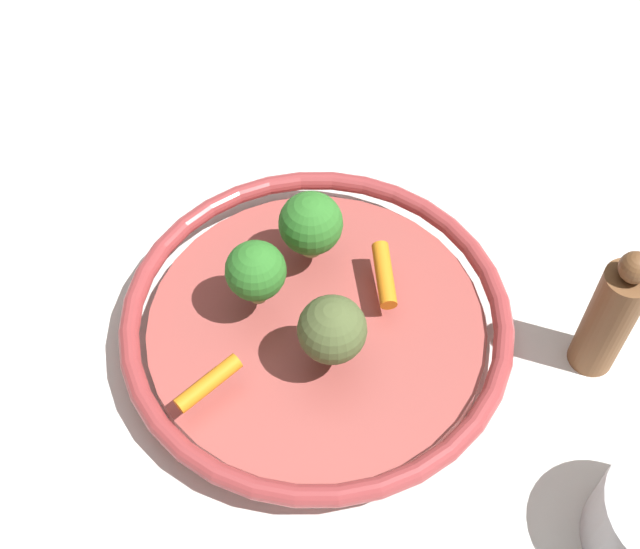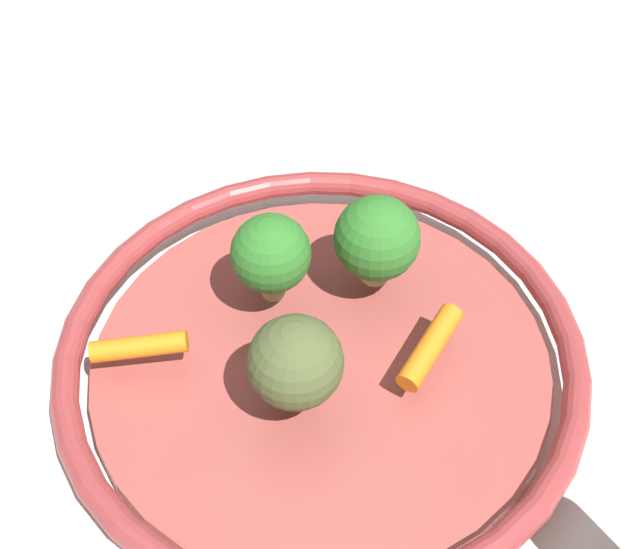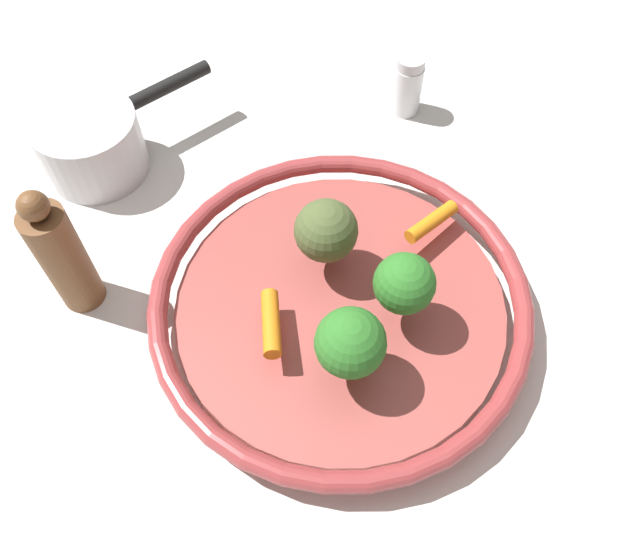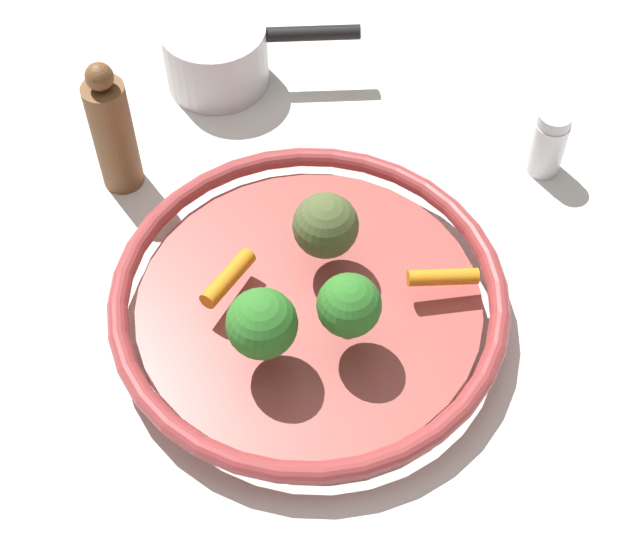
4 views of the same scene
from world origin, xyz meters
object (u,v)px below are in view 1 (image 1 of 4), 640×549
at_px(broccoli_floret_edge, 256,271).
at_px(pepper_mill, 610,314).
at_px(serving_bowl, 317,323).
at_px(broccoli_floret_small, 311,224).
at_px(baby_carrot_near_rim, 208,383).
at_px(baby_carrot_left, 384,275).
at_px(broccoli_floret_large, 332,330).

height_order(broccoli_floret_edge, pepper_mill, pepper_mill).
bearing_deg(serving_bowl, broccoli_floret_small, -80.26).
bearing_deg(broccoli_floret_edge, broccoli_floret_small, -125.24).
relative_size(baby_carrot_near_rim, broccoli_floret_edge, 0.93).
distance_m(baby_carrot_near_rim, pepper_mill, 0.35).
bearing_deg(broccoli_floret_edge, baby_carrot_left, -164.75).
height_order(broccoli_floret_large, broccoli_floret_edge, same).
height_order(baby_carrot_left, broccoli_floret_edge, broccoli_floret_edge).
bearing_deg(pepper_mill, serving_bowl, 0.53).
bearing_deg(broccoli_floret_edge, broccoli_floret_large, 143.75).
bearing_deg(broccoli_floret_large, broccoli_floret_small, -75.32).
bearing_deg(serving_bowl, baby_carrot_left, -144.89).
relative_size(broccoli_floret_small, pepper_mill, 0.45).
bearing_deg(serving_bowl, baby_carrot_near_rim, 45.92).
bearing_deg(pepper_mill, broccoli_floret_large, 10.68).
height_order(serving_bowl, baby_carrot_near_rim, baby_carrot_near_rim).
bearing_deg(broccoli_floret_large, baby_carrot_left, -116.34).
distance_m(baby_carrot_left, pepper_mill, 0.20).
bearing_deg(broccoli_floret_large, serving_bowl, -67.57).
bearing_deg(broccoli_floret_edge, baby_carrot_near_rim, 73.46).
xyz_separation_m(serving_bowl, broccoli_floret_large, (-0.02, 0.04, 0.06)).
height_order(serving_bowl, pepper_mill, pepper_mill).
xyz_separation_m(baby_carrot_near_rim, pepper_mill, (-0.34, -0.09, 0.02)).
distance_m(broccoli_floret_large, broccoli_floret_edge, 0.09).
bearing_deg(broccoli_floret_small, serving_bowl, 99.74).
relative_size(serving_bowl, baby_carrot_near_rim, 5.67).
relative_size(broccoli_floret_large, pepper_mill, 0.44).
height_order(baby_carrot_near_rim, broccoli_floret_small, broccoli_floret_small).
bearing_deg(baby_carrot_left, baby_carrot_near_rim, 41.86).
bearing_deg(broccoli_floret_large, pepper_mill, -169.32).
bearing_deg(serving_bowl, pepper_mill, -179.47).
bearing_deg(pepper_mill, baby_carrot_near_rim, 14.65).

